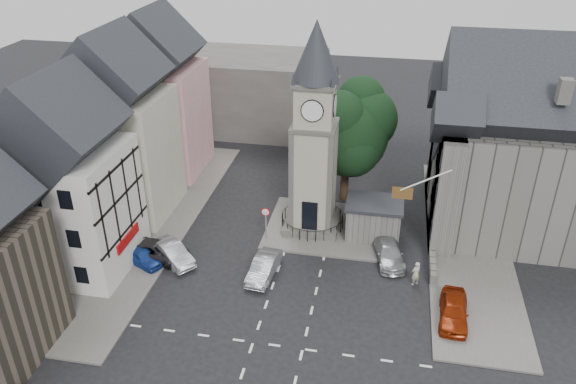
% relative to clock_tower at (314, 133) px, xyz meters
% --- Properties ---
extents(ground, '(120.00, 120.00, 0.00)m').
position_rel_clock_tower_xyz_m(ground, '(0.00, -7.99, -8.12)').
color(ground, black).
rests_on(ground, ground).
extents(pavement_west, '(6.00, 30.00, 0.14)m').
position_rel_clock_tower_xyz_m(pavement_west, '(-12.50, -1.99, -8.05)').
color(pavement_west, '#595651').
rests_on(pavement_west, ground).
extents(pavement_east, '(6.00, 26.00, 0.14)m').
position_rel_clock_tower_xyz_m(pavement_east, '(12.00, 0.01, -8.05)').
color(pavement_east, '#595651').
rests_on(pavement_east, ground).
extents(central_island, '(10.00, 8.00, 0.16)m').
position_rel_clock_tower_xyz_m(central_island, '(1.50, 0.01, -8.04)').
color(central_island, '#595651').
rests_on(central_island, ground).
extents(road_markings, '(20.00, 8.00, 0.01)m').
position_rel_clock_tower_xyz_m(road_markings, '(0.00, -13.49, -8.12)').
color(road_markings, silver).
rests_on(road_markings, ground).
extents(clock_tower, '(4.86, 4.86, 16.25)m').
position_rel_clock_tower_xyz_m(clock_tower, '(0.00, 0.00, 0.00)').
color(clock_tower, '#4C4944').
rests_on(clock_tower, ground).
extents(stone_shelter, '(4.30, 3.30, 3.08)m').
position_rel_clock_tower_xyz_m(stone_shelter, '(4.80, -0.49, -6.57)').
color(stone_shelter, '#5C5A54').
rests_on(stone_shelter, ground).
extents(town_tree, '(7.20, 7.20, 10.80)m').
position_rel_clock_tower_xyz_m(town_tree, '(2.00, 5.01, -1.15)').
color(town_tree, black).
rests_on(town_tree, ground).
extents(warning_sign_post, '(0.70, 0.19, 2.85)m').
position_rel_clock_tower_xyz_m(warning_sign_post, '(-3.20, -2.56, -6.09)').
color(warning_sign_post, black).
rests_on(warning_sign_post, ground).
extents(terrace_pink, '(8.10, 7.60, 12.80)m').
position_rel_clock_tower_xyz_m(terrace_pink, '(-15.50, 8.01, -1.54)').
color(terrace_pink, '#D39191').
rests_on(terrace_pink, ground).
extents(terrace_cream, '(8.10, 7.60, 12.80)m').
position_rel_clock_tower_xyz_m(terrace_cream, '(-15.50, 0.01, -1.54)').
color(terrace_cream, beige).
rests_on(terrace_cream, ground).
extents(terrace_tudor, '(8.10, 7.60, 12.00)m').
position_rel_clock_tower_xyz_m(terrace_tudor, '(-15.50, -7.99, -1.93)').
color(terrace_tudor, silver).
rests_on(terrace_tudor, ground).
extents(backdrop_west, '(20.00, 10.00, 8.00)m').
position_rel_clock_tower_xyz_m(backdrop_west, '(-12.00, 20.01, -4.12)').
color(backdrop_west, '#4C4944').
rests_on(backdrop_west, ground).
extents(east_building, '(14.40, 11.40, 12.60)m').
position_rel_clock_tower_xyz_m(east_building, '(15.59, 3.01, -1.86)').
color(east_building, '#5C5A54').
rests_on(east_building, ground).
extents(east_boundary_wall, '(0.40, 16.00, 0.90)m').
position_rel_clock_tower_xyz_m(east_boundary_wall, '(9.20, 2.01, -7.67)').
color(east_boundary_wall, '#5C5A54').
rests_on(east_boundary_wall, ground).
extents(flagpole, '(3.68, 0.10, 2.74)m').
position_rel_clock_tower_xyz_m(flagpole, '(8.00, -3.99, -1.12)').
color(flagpole, white).
rests_on(flagpole, ground).
extents(car_west_blue, '(3.94, 2.85, 1.25)m').
position_rel_clock_tower_xyz_m(car_west_blue, '(-11.30, -7.23, -7.50)').
color(car_west_blue, navy).
rests_on(car_west_blue, ground).
extents(car_west_silver, '(4.21, 3.83, 1.40)m').
position_rel_clock_tower_xyz_m(car_west_silver, '(-9.21, -6.49, -7.42)').
color(car_west_silver, '#ABACB3').
rests_on(car_west_silver, ground).
extents(car_west_grey, '(5.12, 2.87, 1.35)m').
position_rel_clock_tower_xyz_m(car_west_grey, '(-10.46, -6.42, -7.44)').
color(car_west_grey, '#272729').
rests_on(car_west_grey, ground).
extents(car_island_silver, '(1.91, 4.33, 1.38)m').
position_rel_clock_tower_xyz_m(car_island_silver, '(-2.34, -6.96, -7.43)').
color(car_island_silver, '#9C9DA4').
rests_on(car_island_silver, ground).
extents(car_island_east, '(2.71, 4.78, 1.31)m').
position_rel_clock_tower_xyz_m(car_island_east, '(6.14, -3.49, -7.47)').
color(car_island_east, '#95999D').
rests_on(car_island_east, ground).
extents(car_east_red, '(2.02, 4.42, 1.47)m').
position_rel_clock_tower_xyz_m(car_east_red, '(10.32, -9.17, -7.38)').
color(car_east_red, maroon).
rests_on(car_east_red, ground).
extents(pedestrian, '(0.79, 0.75, 1.82)m').
position_rel_clock_tower_xyz_m(pedestrian, '(8.00, -5.99, -7.21)').
color(pedestrian, beige).
rests_on(pedestrian, ground).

